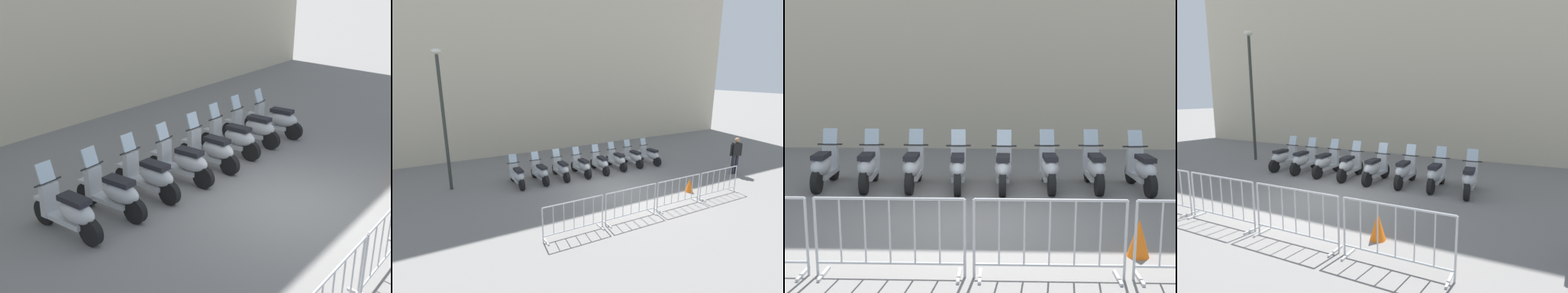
% 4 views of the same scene
% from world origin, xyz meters
% --- Properties ---
extents(ground_plane, '(120.00, 120.00, 0.00)m').
position_xyz_m(ground_plane, '(0.00, 0.00, 0.00)').
color(ground_plane, slate).
extents(motorcycle_0, '(0.56, 1.73, 1.24)m').
position_xyz_m(motorcycle_0, '(-3.22, 2.71, 0.45)').
color(motorcycle_0, black).
rests_on(motorcycle_0, ground).
extents(motorcycle_1, '(0.56, 1.72, 1.24)m').
position_xyz_m(motorcycle_1, '(-2.23, 2.58, 0.45)').
color(motorcycle_1, black).
rests_on(motorcycle_1, ground).
extents(motorcycle_2, '(0.56, 1.73, 1.24)m').
position_xyz_m(motorcycle_2, '(-1.25, 2.50, 0.45)').
color(motorcycle_2, black).
rests_on(motorcycle_2, ground).
extents(motorcycle_3, '(0.56, 1.72, 1.24)m').
position_xyz_m(motorcycle_3, '(-0.27, 2.35, 0.45)').
color(motorcycle_3, black).
rests_on(motorcycle_3, ground).
extents(motorcycle_4, '(0.61, 1.72, 1.24)m').
position_xyz_m(motorcycle_4, '(0.70, 2.24, 0.45)').
color(motorcycle_4, black).
rests_on(motorcycle_4, ground).
extents(motorcycle_5, '(0.56, 1.73, 1.24)m').
position_xyz_m(motorcycle_5, '(1.70, 2.23, 0.45)').
color(motorcycle_5, black).
rests_on(motorcycle_5, ground).
extents(motorcycle_6, '(0.56, 1.73, 1.24)m').
position_xyz_m(motorcycle_6, '(2.68, 2.17, 0.45)').
color(motorcycle_6, black).
rests_on(motorcycle_6, ground).
extents(motorcycle_7, '(0.56, 1.72, 1.24)m').
position_xyz_m(motorcycle_7, '(3.66, 1.98, 0.45)').
color(motorcycle_7, black).
rests_on(motorcycle_7, ground).
extents(barrier_segment_1, '(1.96, 0.61, 1.07)m').
position_xyz_m(barrier_segment_1, '(-1.23, -2.14, 0.52)').
color(barrier_segment_1, '#B2B5B7').
rests_on(barrier_segment_1, ground).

